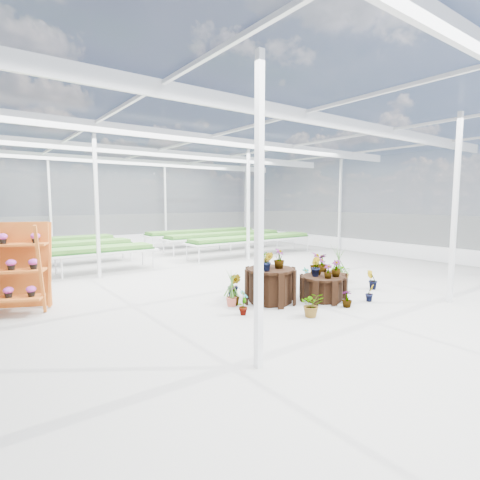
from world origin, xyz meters
TOP-DOWN VIEW (x-y plane):
  - ground_plane at (0.00, 0.00)m, footprint 24.00×24.00m
  - greenhouse_shell at (0.00, 0.00)m, footprint 18.00×24.00m
  - steel_frame at (0.00, 0.00)m, footprint 18.00×24.00m
  - nursery_benches at (0.00, 7.20)m, footprint 16.00×7.00m
  - plinth_tall at (-0.53, -1.44)m, footprint 1.54×1.54m
  - plinth_mid at (0.67, -2.04)m, footprint 1.50×1.50m
  - plinth_low at (1.67, -1.34)m, footprint 1.11×1.11m
  - shelf_rack at (-5.79, 1.39)m, footprint 2.10×1.65m
  - nursery_plants at (0.55, -1.40)m, footprint 5.05×2.82m

SIDE VIEW (x-z plane):
  - ground_plane at x=0.00m, z-range 0.00..0.00m
  - plinth_low at x=1.67m, z-range 0.00..0.45m
  - plinth_mid at x=0.67m, z-range 0.00..0.60m
  - plinth_tall at x=-0.53m, z-range 0.00..0.84m
  - nursery_benches at x=0.00m, z-range 0.00..0.84m
  - nursery_plants at x=0.55m, z-range -0.11..1.23m
  - shelf_rack at x=-5.79m, z-range 0.00..1.97m
  - greenhouse_shell at x=0.00m, z-range 0.00..4.50m
  - steel_frame at x=0.00m, z-range 0.00..4.50m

